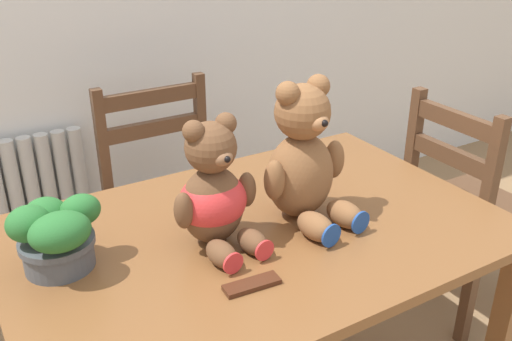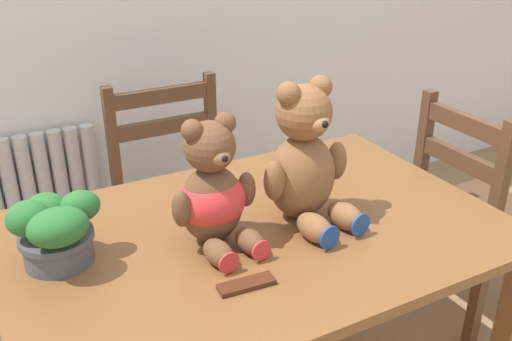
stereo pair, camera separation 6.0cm
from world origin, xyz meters
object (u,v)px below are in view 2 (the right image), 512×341
at_px(wooden_chair_behind, 179,193).
at_px(chocolate_bar, 246,284).
at_px(teddy_bear_right, 305,161).
at_px(wooden_chair_side, 475,213).
at_px(teddy_bear_left, 213,194).
at_px(potted_plant, 54,229).

xyz_separation_m(wooden_chair_behind, chocolate_bar, (-0.21, -1.00, 0.28)).
height_order(wooden_chair_behind, teddy_bear_right, teddy_bear_right).
distance_m(wooden_chair_side, chocolate_bar, 1.21).
bearing_deg(teddy_bear_left, wooden_chair_behind, -109.37).
xyz_separation_m(teddy_bear_left, potted_plant, (-0.37, 0.08, -0.04)).
relative_size(wooden_chair_behind, wooden_chair_side, 0.98).
distance_m(wooden_chair_behind, potted_plant, 0.97).
relative_size(wooden_chair_behind, potted_plant, 4.10).
bearing_deg(wooden_chair_side, chocolate_bar, -74.27).
height_order(wooden_chair_side, chocolate_bar, wooden_chair_side).
height_order(teddy_bear_right, chocolate_bar, teddy_bear_right).
relative_size(teddy_bear_left, chocolate_bar, 2.55).
relative_size(teddy_bear_left, potted_plant, 1.56).
bearing_deg(teddy_bear_right, chocolate_bar, 29.35).
bearing_deg(teddy_bear_left, wooden_chair_side, 179.78).
height_order(teddy_bear_right, potted_plant, teddy_bear_right).
height_order(wooden_chair_side, teddy_bear_right, teddy_bear_right).
height_order(wooden_chair_behind, wooden_chair_side, wooden_chair_side).
height_order(wooden_chair_behind, potted_plant, potted_plant).
height_order(potted_plant, chocolate_bar, potted_plant).
bearing_deg(teddy_bear_right, potted_plant, -14.84).
relative_size(teddy_bear_left, teddy_bear_right, 0.86).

